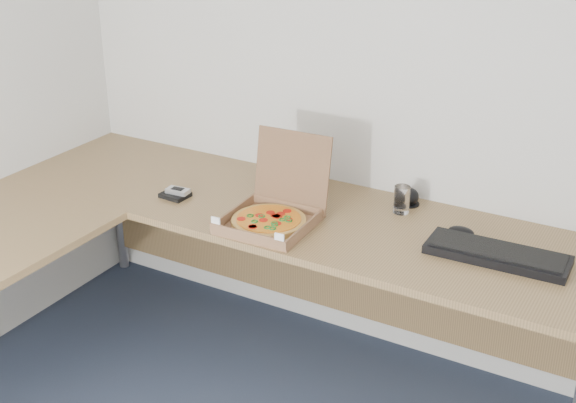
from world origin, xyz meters
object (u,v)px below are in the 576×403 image
Objects in this scene: keyboard at (497,255)px; desk at (161,239)px; wallet at (175,195)px; pizza_box at (271,216)px; drinking_glass at (402,200)px.

desk is at bearing -161.51° from keyboard.
wallet is (-1.30, -0.13, -0.01)m from keyboard.
keyboard is (0.82, 0.16, -0.02)m from pizza_box.
wallet is at bearing 173.99° from pizza_box.
drinking_glass is (0.71, 0.61, 0.08)m from desk.
pizza_box reaches higher than keyboard.
pizza_box is 0.83m from keyboard.
wallet is at bearing -159.63° from drinking_glass.
pizza_box reaches higher than desk.
drinking_glass is 0.23× the size of keyboard.
pizza_box is at bearing -0.08° from wallet.
pizza_box is at bearing 38.71° from desk.
keyboard is (0.43, -0.19, -0.04)m from drinking_glass.
desk is 22.65× the size of drinking_glass.
drinking_glass reaches higher than desk.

